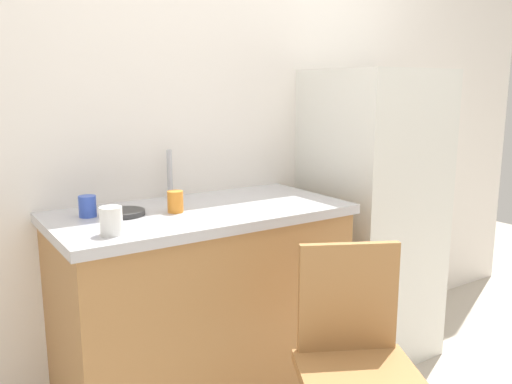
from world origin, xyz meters
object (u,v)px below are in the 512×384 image
(refrigerator, at_px, (371,215))
(cup_orange, at_px, (175,202))
(cup_blue, at_px, (87,206))
(hotplate, at_px, (123,213))
(cup_white, at_px, (111,221))
(chair, at_px, (356,363))

(refrigerator, relative_size, cup_orange, 17.32)
(cup_orange, bearing_deg, cup_blue, 159.64)
(hotplate, bearing_deg, refrigerator, -1.76)
(refrigerator, relative_size, cup_blue, 18.17)
(hotplate, distance_m, cup_orange, 0.21)
(cup_orange, xyz_separation_m, cup_blue, (-0.32, 0.12, -0.00))
(hotplate, distance_m, cup_blue, 0.14)
(hotplate, relative_size, cup_blue, 2.04)
(cup_white, distance_m, cup_blue, 0.31)
(refrigerator, height_order, cup_orange, refrigerator)
(refrigerator, xyz_separation_m, chair, (-0.82, -0.75, -0.26))
(cup_orange, height_order, cup_blue, cup_orange)
(refrigerator, relative_size, chair, 1.70)
(refrigerator, distance_m, cup_orange, 1.16)
(cup_white, bearing_deg, hotplate, 62.69)
(chair, bearing_deg, hotplate, 150.31)
(cup_blue, bearing_deg, cup_orange, -20.36)
(refrigerator, height_order, chair, refrigerator)
(hotplate, relative_size, cup_orange, 1.94)
(hotplate, relative_size, cup_white, 1.74)
(cup_orange, distance_m, cup_blue, 0.34)
(refrigerator, distance_m, hotplate, 1.35)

